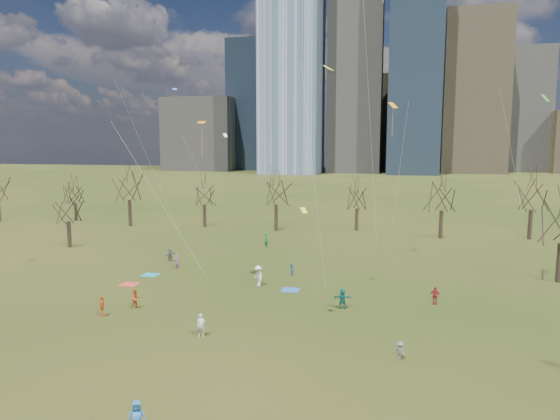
% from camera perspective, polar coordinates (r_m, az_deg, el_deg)
% --- Properties ---
extents(ground, '(500.00, 500.00, 0.00)m').
position_cam_1_polar(ground, '(37.22, -4.22, -13.16)').
color(ground, black).
rests_on(ground, ground).
extents(downtown_skyline, '(212.50, 78.00, 118.00)m').
position_cam_1_polar(downtown_skyline, '(245.60, 10.07, 13.47)').
color(downtown_skyline, slate).
rests_on(downtown_skyline, ground).
extents(bare_tree_row, '(113.04, 29.80, 9.50)m').
position_cam_1_polar(bare_tree_row, '(71.59, 4.42, 1.88)').
color(bare_tree_row, black).
rests_on(bare_tree_row, ground).
extents(blanket_teal, '(1.60, 1.50, 0.03)m').
position_cam_1_polar(blanket_teal, '(52.52, -14.59, -7.19)').
color(blanket_teal, teal).
rests_on(blanket_teal, ground).
extents(blanket_navy, '(1.60, 1.50, 0.03)m').
position_cam_1_polar(blanket_navy, '(45.81, 1.19, -9.12)').
color(blanket_navy, '#235AA3').
rests_on(blanket_navy, ground).
extents(blanket_crimson, '(1.60, 1.50, 0.03)m').
position_cam_1_polar(blanket_crimson, '(49.61, -16.83, -8.14)').
color(blanket_crimson, red).
rests_on(blanket_crimson, ground).
extents(person_0, '(0.96, 0.80, 1.68)m').
position_cam_1_polar(person_0, '(25.26, -16.03, -21.91)').
color(person_0, '#2766AB').
rests_on(person_0, ground).
extents(person_1, '(0.67, 0.53, 1.60)m').
position_cam_1_polar(person_1, '(35.54, -9.02, -12.88)').
color(person_1, silver).
rests_on(person_1, ground).
extents(person_2, '(0.96, 0.99, 1.61)m').
position_cam_1_polar(person_2, '(42.31, -16.15, -9.72)').
color(person_2, '#C3511B').
rests_on(person_2, ground).
extents(person_3, '(0.81, 0.85, 1.16)m').
position_cam_1_polar(person_3, '(32.58, 13.57, -15.37)').
color(person_3, slate).
rests_on(person_3, ground).
extents(person_4, '(0.81, 0.97, 1.55)m').
position_cam_1_polar(person_4, '(41.28, -19.66, -10.35)').
color(person_4, '#D64D17').
rests_on(person_4, ground).
extents(person_5, '(1.63, 0.74, 1.69)m').
position_cam_1_polar(person_5, '(40.96, 7.15, -9.99)').
color(person_5, '#197163').
rests_on(person_5, ground).
extents(person_7, '(0.49, 0.67, 1.67)m').
position_cam_1_polar(person_7, '(53.95, -11.75, -5.81)').
color(person_7, '#A0509A').
rests_on(person_7, ground).
extents(person_8, '(0.55, 0.65, 1.17)m').
position_cam_1_polar(person_8, '(50.51, 1.30, -6.86)').
color(person_8, '#2869AF').
rests_on(person_8, ground).
extents(person_9, '(1.36, 1.39, 1.91)m').
position_cam_1_polar(person_9, '(46.93, -2.51, -7.52)').
color(person_9, silver).
rests_on(person_9, ground).
extents(person_10, '(0.92, 0.51, 1.49)m').
position_cam_1_polar(person_10, '(43.62, 17.27, -9.32)').
color(person_10, '#A71725').
rests_on(person_10, ground).
extents(person_11, '(1.14, 1.50, 1.58)m').
position_cam_1_polar(person_11, '(57.70, -12.44, -5.00)').
color(person_11, '#5B5C60').
rests_on(person_11, ground).
extents(person_13, '(0.81, 0.80, 1.90)m').
position_cam_1_polar(person_13, '(64.01, -1.57, -3.45)').
color(person_13, '#197132').
rests_on(person_13, ground).
extents(kites_airborne, '(67.98, 37.12, 29.82)m').
position_cam_1_polar(kites_airborne, '(48.18, 9.16, 6.93)').
color(kites_airborne, orange).
rests_on(kites_airborne, ground).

